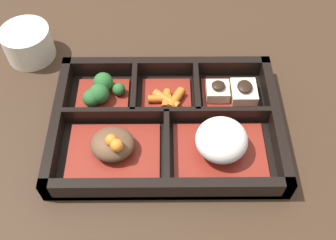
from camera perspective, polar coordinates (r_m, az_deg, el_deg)
The scene contains 9 objects.
ground_plane at distance 0.60m, azimuth 0.00°, elevation -1.38°, with size 3.00×3.00×0.00m, color #382619.
bento_base at distance 0.60m, azimuth 0.00°, elevation -1.11°, with size 0.34×0.23×0.01m.
bento_rim at distance 0.59m, azimuth -0.01°, elevation -0.05°, with size 0.34×0.23×0.04m.
bowl_rice at distance 0.55m, azimuth 7.94°, elevation -3.16°, with size 0.13×0.09×0.06m.
bowl_stew at distance 0.56m, azimuth -7.75°, elevation -3.80°, with size 0.13×0.09×0.05m.
bowl_tofu at distance 0.63m, azimuth 9.35°, elevation 3.96°, with size 0.09×0.07×0.03m.
bowl_carrots at distance 0.62m, azimuth 0.02°, elevation 3.26°, with size 0.08×0.07×0.02m.
bowl_greens at distance 0.62m, azimuth -9.51°, elevation 3.98°, with size 0.08×0.07×0.04m.
tea_cup at distance 0.72m, azimuth -19.51°, elevation 10.54°, with size 0.08×0.08×0.06m.
Camera 1 is at (0.00, 0.34, 0.50)m, focal length 42.00 mm.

